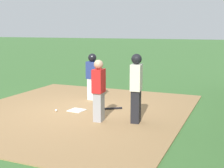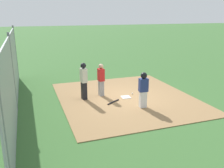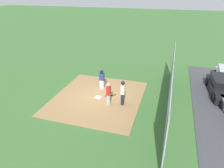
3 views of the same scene
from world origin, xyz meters
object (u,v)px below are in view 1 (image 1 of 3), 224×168
object	(u,v)px
catcher	(99,90)
umpire	(136,87)
home_plate	(77,110)
runner	(92,74)
baseball	(56,110)
baseball_bat	(109,109)

from	to	relation	value
catcher	umpire	world-z (taller)	umpire
home_plate	runner	size ratio (longest dim) A/B	0.27
catcher	umpire	size ratio (longest dim) A/B	0.91
home_plate	catcher	size ratio (longest dim) A/B	0.27
umpire	runner	bearing A→B (deg)	-48.22
umpire	catcher	bearing A→B (deg)	8.15
umpire	baseball	world-z (taller)	umpire
home_plate	umpire	size ratio (longest dim) A/B	0.24
catcher	baseball	distance (m)	1.80
umpire	baseball_bat	xyz separation A→B (m)	(0.93, 1.17, -0.92)
umpire	home_plate	bearing A→B (deg)	-19.47
baseball_bat	baseball	distance (m)	1.58
runner	catcher	bearing A→B (deg)	33.44
umpire	runner	xyz separation A→B (m)	(1.92, 2.21, -0.05)
catcher	baseball_bat	bearing A→B (deg)	-83.42
baseball_bat	home_plate	bearing A→B (deg)	-2.97
home_plate	umpire	bearing A→B (deg)	-102.26
umpire	baseball	size ratio (longest dim) A/B	24.29
baseball_bat	baseball	xyz separation A→B (m)	(-0.83, 1.34, 0.01)
runner	baseball	size ratio (longest dim) A/B	21.64
home_plate	catcher	world-z (taller)	catcher
home_plate	baseball_bat	bearing A→B (deg)	-59.72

